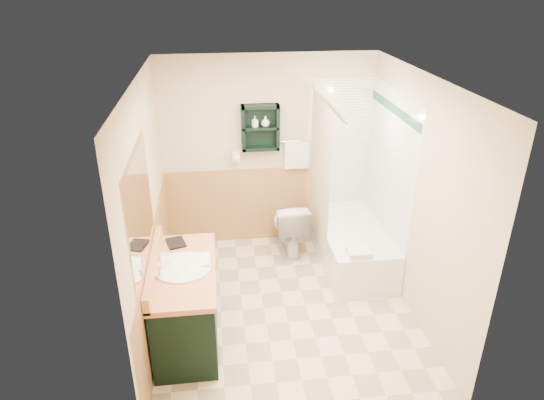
{
  "coord_description": "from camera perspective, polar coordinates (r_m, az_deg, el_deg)",
  "views": [
    {
      "loc": [
        -0.65,
        -4.13,
        3.22
      ],
      "look_at": [
        -0.11,
        0.2,
        1.17
      ],
      "focal_mm": 32.0,
      "sensor_mm": 36.0,
      "label": 1
    }
  ],
  "objects": [
    {
      "name": "tile_back",
      "position": [
        6.24,
        8.97,
        4.55
      ],
      "size": [
        0.95,
        0.95,
        2.1
      ],
      "primitive_type": null,
      "color": "white",
      "rests_on": "back_wall"
    },
    {
      "name": "soap_bottle_b",
      "position": [
        5.79,
        -0.77,
        9.12
      ],
      "size": [
        0.14,
        0.15,
        0.1
      ],
      "primitive_type": "imported",
      "rotation": [
        0.0,
        0.0,
        -0.37
      ],
      "color": "silver",
      "rests_on": "wall_shelf"
    },
    {
      "name": "mirror_frame",
      "position": [
        4.02,
        -15.27,
        -1.08
      ],
      "size": [
        1.3,
        1.3,
        1.0
      ],
      "primitive_type": null,
      "color": "brown",
      "rests_on": "left_wall"
    },
    {
      "name": "floor",
      "position": [
        5.28,
        1.48,
        -12.39
      ],
      "size": [
        3.0,
        3.0,
        0.0
      ],
      "primitive_type": "plane",
      "color": "beige",
      "rests_on": "ground"
    },
    {
      "name": "counter_towel",
      "position": [
        4.55,
        -9.18,
        -7.09
      ],
      "size": [
        0.29,
        0.23,
        0.04
      ],
      "primitive_type": "cube",
      "color": "silver",
      "rests_on": "vanity"
    },
    {
      "name": "hair_dryer",
      "position": [
        5.92,
        -4.27,
        5.2
      ],
      "size": [
        0.1,
        0.24,
        0.18
      ],
      "primitive_type": null,
      "color": "white",
      "rests_on": "back_wall"
    },
    {
      "name": "vanity_book",
      "position": [
        4.83,
        -12.31,
        -4.1
      ],
      "size": [
        0.17,
        0.07,
        0.22
      ],
      "primitive_type": "imported",
      "rotation": [
        0.0,
        0.0,
        0.28
      ],
      "color": "black",
      "rests_on": "vanity"
    },
    {
      "name": "wainscot_left",
      "position": [
        4.99,
        -13.38,
        -8.62
      ],
      "size": [
        2.98,
        2.98,
        1.0
      ],
      "primitive_type": null,
      "color": "tan",
      "rests_on": "left_wall"
    },
    {
      "name": "mirror_glass",
      "position": [
        4.02,
        -15.2,
        -1.07
      ],
      "size": [
        1.2,
        1.2,
        0.9
      ],
      "primitive_type": null,
      "color": "white",
      "rests_on": "left_wall"
    },
    {
      "name": "wall_shelf",
      "position": [
        5.81,
        -1.38,
        8.5
      ],
      "size": [
        0.45,
        0.15,
        0.55
      ],
      "primitive_type": "cube",
      "color": "black",
      "rests_on": "back_wall"
    },
    {
      "name": "wainscot_back",
      "position": [
        6.27,
        -0.45,
        -0.47
      ],
      "size": [
        2.58,
        2.58,
        1.0
      ],
      "primitive_type": null,
      "color": "tan",
      "rests_on": "back_wall"
    },
    {
      "name": "ceiling",
      "position": [
        4.26,
        1.86,
        14.36
      ],
      "size": [
        2.6,
        3.0,
        0.04
      ],
      "primitive_type": "cube",
      "color": "white",
      "rests_on": "back_wall"
    },
    {
      "name": "soap_bottle_a",
      "position": [
        5.79,
        -2.03,
        8.88
      ],
      "size": [
        0.1,
        0.14,
        0.06
      ],
      "primitive_type": "imported",
      "rotation": [
        0.0,
        0.0,
        0.36
      ],
      "color": "silver",
      "rests_on": "wall_shelf"
    },
    {
      "name": "shower_curtain",
      "position": [
        5.59,
        5.61,
        3.35
      ],
      "size": [
        1.05,
        1.05,
        1.7
      ],
      "primitive_type": null,
      "color": "beige",
      "rests_on": "curtain_rod"
    },
    {
      "name": "right_wall",
      "position": [
        5.0,
        16.77,
        0.25
      ],
      "size": [
        0.04,
        3.0,
        2.4
      ],
      "primitive_type": "cube",
      "color": "beige",
      "rests_on": "ground"
    },
    {
      "name": "curtain_rod",
      "position": [
        5.17,
        6.43,
        11.4
      ],
      "size": [
        0.03,
        1.6,
        0.03
      ],
      "primitive_type": "cylinder",
      "rotation": [
        1.57,
        0.0,
        0.0
      ],
      "color": "silver",
      "rests_on": "back_wall"
    },
    {
      "name": "back_wall",
      "position": [
        6.04,
        -0.51,
        5.67
      ],
      "size": [
        2.6,
        0.04,
        2.4
      ],
      "primitive_type": "cube",
      "color": "beige",
      "rests_on": "ground"
    },
    {
      "name": "tile_accent",
      "position": [
        5.41,
        14.16,
        10.33
      ],
      "size": [
        1.5,
        1.5,
        0.1
      ],
      "primitive_type": null,
      "color": "#144830",
      "rests_on": "right_wall"
    },
    {
      "name": "left_wall",
      "position": [
        4.65,
        -14.66,
        -1.44
      ],
      "size": [
        0.04,
        3.0,
        2.4
      ],
      "primitive_type": "cube",
      "color": "beige",
      "rests_on": "ground"
    },
    {
      "name": "bathtub",
      "position": [
        5.94,
        9.32,
        -5.21
      ],
      "size": [
        0.74,
        1.5,
        0.49
      ],
      "primitive_type": "cube",
      "color": "silver",
      "rests_on": "ground"
    },
    {
      "name": "vanity",
      "position": [
        4.73,
        -10.08,
        -11.89
      ],
      "size": [
        0.59,
        1.25,
        0.79
      ],
      "primitive_type": "cube",
      "color": "black",
      "rests_on": "ground"
    },
    {
      "name": "tub_towel",
      "position": [
        5.25,
        10.23,
        -6.12
      ],
      "size": [
        0.25,
        0.21,
        0.07
      ],
      "primitive_type": "cube",
      "color": "silver",
      "rests_on": "bathtub"
    },
    {
      "name": "toilet",
      "position": [
        6.04,
        1.9,
        -3.17
      ],
      "size": [
        0.44,
        0.73,
        0.7
      ],
      "primitive_type": "imported",
      "rotation": [
        0.0,
        0.0,
        3.2
      ],
      "color": "silver",
      "rests_on": "ground"
    },
    {
      "name": "towel_bar",
      "position": [
        5.97,
        2.93,
        6.93
      ],
      "size": [
        0.4,
        0.06,
        0.4
      ],
      "primitive_type": null,
      "color": "silver",
      "rests_on": "back_wall"
    },
    {
      "name": "tile_right",
      "position": [
        5.68,
        13.36,
        2.03
      ],
      "size": [
        1.5,
        1.5,
        2.1
      ],
      "primitive_type": null,
      "color": "white",
      "rests_on": "right_wall"
    }
  ]
}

